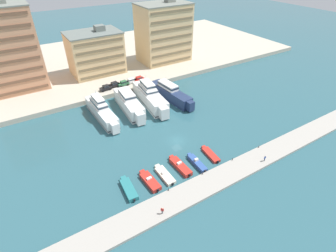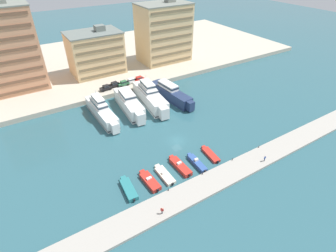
{
  "view_description": "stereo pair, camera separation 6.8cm",
  "coord_description": "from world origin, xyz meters",
  "px_view_note": "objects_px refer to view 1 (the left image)",
  "views": [
    {
      "loc": [
        -31.49,
        -46.26,
        43.26
      ],
      "look_at": [
        -0.26,
        4.1,
        2.5
      ],
      "focal_mm": 28.0,
      "sensor_mm": 36.0,
      "label": 1
    },
    {
      "loc": [
        -31.43,
        -46.3,
        43.26
      ],
      "look_at": [
        -0.26,
        4.1,
        2.5
      ],
      "focal_mm": 28.0,
      "sensor_mm": 36.0,
      "label": 2
    }
  ],
  "objects_px": {
    "yacht_navy_center_left": "(171,93)",
    "motorboat_cream_mid_left": "(165,175)",
    "yacht_white_far_left": "(101,111)",
    "yacht_white_mid_left": "(150,97)",
    "pedestrian_mid_deck": "(162,210)",
    "car_black_left": "(114,84)",
    "car_red_center": "(139,79)",
    "motorboat_red_center_left": "(180,166)",
    "car_white_center_left": "(131,81)",
    "pedestrian_near_edge": "(265,158)",
    "yacht_white_left": "(129,104)",
    "car_black_far_left": "(106,88)",
    "motorboat_red_left": "(150,181)",
    "motorboat_teal_far_left": "(129,189)",
    "motorboat_blue_center": "(197,163)",
    "car_green_mid_left": "(123,83)",
    "motorboat_red_center_right": "(210,154)"
  },
  "relations": [
    {
      "from": "yacht_white_left",
      "to": "car_black_far_left",
      "type": "height_order",
      "value": "yacht_white_left"
    },
    {
      "from": "motorboat_teal_far_left",
      "to": "motorboat_blue_center",
      "type": "distance_m",
      "value": 17.38
    },
    {
      "from": "motorboat_red_center_left",
      "to": "motorboat_red_center_right",
      "type": "xyz_separation_m",
      "value": [
        8.92,
        -0.35,
        -0.18
      ]
    },
    {
      "from": "motorboat_teal_far_left",
      "to": "car_black_far_left",
      "type": "distance_m",
      "value": 46.35
    },
    {
      "from": "yacht_navy_center_left",
      "to": "pedestrian_mid_deck",
      "type": "xyz_separation_m",
      "value": [
        -26.56,
        -38.97,
        -0.59
      ]
    },
    {
      "from": "car_black_left",
      "to": "car_red_center",
      "type": "bearing_deg",
      "value": -2.23
    },
    {
      "from": "yacht_white_far_left",
      "to": "motorboat_red_center_left",
      "type": "xyz_separation_m",
      "value": [
        7.91,
        -30.73,
        -1.87
      ]
    },
    {
      "from": "yacht_white_left",
      "to": "motorboat_cream_mid_left",
      "type": "height_order",
      "value": "yacht_white_left"
    },
    {
      "from": "yacht_white_left",
      "to": "car_red_center",
      "type": "xyz_separation_m",
      "value": [
        10.76,
        14.77,
        0.17
      ]
    },
    {
      "from": "motorboat_red_center_left",
      "to": "motorboat_red_left",
      "type": "bearing_deg",
      "value": -177.17
    },
    {
      "from": "yacht_navy_center_left",
      "to": "car_green_mid_left",
      "type": "distance_m",
      "value": 18.47
    },
    {
      "from": "yacht_white_left",
      "to": "motorboat_red_left",
      "type": "relative_size",
      "value": 2.79
    },
    {
      "from": "car_green_mid_left",
      "to": "motorboat_teal_far_left",
      "type": "bearing_deg",
      "value": -112.7
    },
    {
      "from": "yacht_white_mid_left",
      "to": "pedestrian_near_edge",
      "type": "distance_m",
      "value": 40.97
    },
    {
      "from": "car_black_far_left",
      "to": "car_black_left",
      "type": "bearing_deg",
      "value": 13.54
    },
    {
      "from": "car_black_left",
      "to": "car_green_mid_left",
      "type": "relative_size",
      "value": 1.0
    },
    {
      "from": "motorboat_red_center_right",
      "to": "pedestrian_mid_deck",
      "type": "height_order",
      "value": "pedestrian_mid_deck"
    },
    {
      "from": "motorboat_teal_far_left",
      "to": "car_white_center_left",
      "type": "height_order",
      "value": "car_white_center_left"
    },
    {
      "from": "motorboat_blue_center",
      "to": "motorboat_red_center_right",
      "type": "bearing_deg",
      "value": 9.63
    },
    {
      "from": "yacht_white_mid_left",
      "to": "motorboat_cream_mid_left",
      "type": "relative_size",
      "value": 3.12
    },
    {
      "from": "yacht_white_left",
      "to": "car_white_center_left",
      "type": "bearing_deg",
      "value": 63.22
    },
    {
      "from": "motorboat_red_center_left",
      "to": "pedestrian_near_edge",
      "type": "height_order",
      "value": "pedestrian_near_edge"
    },
    {
      "from": "yacht_white_mid_left",
      "to": "pedestrian_near_edge",
      "type": "height_order",
      "value": "yacht_white_mid_left"
    },
    {
      "from": "yacht_navy_center_left",
      "to": "motorboat_teal_far_left",
      "type": "height_order",
      "value": "yacht_navy_center_left"
    },
    {
      "from": "yacht_white_far_left",
      "to": "yacht_white_mid_left",
      "type": "bearing_deg",
      "value": -0.57
    },
    {
      "from": "car_black_left",
      "to": "motorboat_red_center_left",
      "type": "bearing_deg",
      "value": -92.78
    },
    {
      "from": "car_white_center_left",
      "to": "motorboat_cream_mid_left",
      "type": "bearing_deg",
      "value": -106.01
    },
    {
      "from": "yacht_white_left",
      "to": "car_black_far_left",
      "type": "xyz_separation_m",
      "value": [
        -2.32,
        14.31,
        0.17
      ]
    },
    {
      "from": "motorboat_cream_mid_left",
      "to": "motorboat_blue_center",
      "type": "xyz_separation_m",
      "value": [
        8.56,
        -0.76,
        0.13
      ]
    },
    {
      "from": "motorboat_blue_center",
      "to": "pedestrian_near_edge",
      "type": "distance_m",
      "value": 16.28
    },
    {
      "from": "motorboat_red_left",
      "to": "motorboat_cream_mid_left",
      "type": "distance_m",
      "value": 3.85
    },
    {
      "from": "yacht_white_mid_left",
      "to": "car_green_mid_left",
      "type": "distance_m",
      "value": 14.55
    },
    {
      "from": "yacht_navy_center_left",
      "to": "motorboat_red_center_left",
      "type": "xyz_separation_m",
      "value": [
        -16.17,
        -29.71,
        -1.66
      ]
    },
    {
      "from": "car_red_center",
      "to": "motorboat_cream_mid_left",
      "type": "bearing_deg",
      "value": -109.76
    },
    {
      "from": "pedestrian_near_edge",
      "to": "car_white_center_left",
      "type": "bearing_deg",
      "value": 99.95
    },
    {
      "from": "car_black_far_left",
      "to": "pedestrian_near_edge",
      "type": "distance_m",
      "value": 57.32
    },
    {
      "from": "yacht_white_far_left",
      "to": "motorboat_red_center_right",
      "type": "relative_size",
      "value": 3.0
    },
    {
      "from": "motorboat_teal_far_left",
      "to": "yacht_navy_center_left",
      "type": "bearing_deg",
      "value": 45.3
    },
    {
      "from": "car_green_mid_left",
      "to": "car_red_center",
      "type": "bearing_deg",
      "value": 3.21
    },
    {
      "from": "yacht_navy_center_left",
      "to": "motorboat_cream_mid_left",
      "type": "height_order",
      "value": "yacht_navy_center_left"
    },
    {
      "from": "motorboat_red_center_right",
      "to": "motorboat_teal_far_left",
      "type": "bearing_deg",
      "value": 179.2
    },
    {
      "from": "motorboat_cream_mid_left",
      "to": "pedestrian_mid_deck",
      "type": "bearing_deg",
      "value": -123.64
    },
    {
      "from": "motorboat_red_left",
      "to": "motorboat_blue_center",
      "type": "xyz_separation_m",
      "value": [
        12.42,
        -0.76,
        -0.01
      ]
    },
    {
      "from": "yacht_white_mid_left",
      "to": "motorboat_teal_far_left",
      "type": "xyz_separation_m",
      "value": [
        -21.96,
        -30.61,
        -2.17
      ]
    },
    {
      "from": "motorboat_red_center_right",
      "to": "car_white_center_left",
      "type": "relative_size",
      "value": 1.66
    },
    {
      "from": "motorboat_red_center_left",
      "to": "car_white_center_left",
      "type": "height_order",
      "value": "car_white_center_left"
    },
    {
      "from": "car_black_left",
      "to": "car_red_center",
      "type": "xyz_separation_m",
      "value": [
        9.64,
        -0.38,
        0.0
      ]
    },
    {
      "from": "car_black_far_left",
      "to": "motorboat_teal_far_left",
      "type": "bearing_deg",
      "value": -105.08
    },
    {
      "from": "car_red_center",
      "to": "pedestrian_near_edge",
      "type": "height_order",
      "value": "car_red_center"
    },
    {
      "from": "car_green_mid_left",
      "to": "car_red_center",
      "type": "distance_m",
      "value": 6.4
    }
  ]
}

